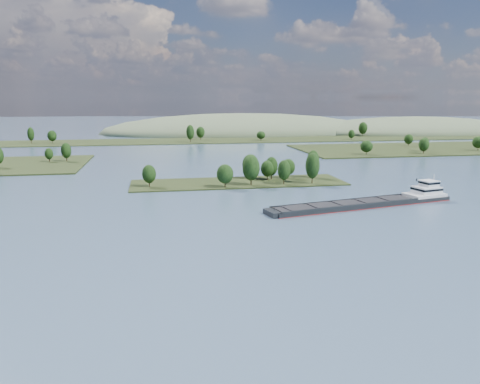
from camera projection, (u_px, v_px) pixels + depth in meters
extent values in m
plane|color=#3E526C|center=(268.00, 214.00, 162.63)|extent=(1800.00, 1800.00, 0.00)
cube|color=black|center=(238.00, 183.00, 220.51)|extent=(100.00, 30.00, 1.20)
cylinder|color=black|center=(284.00, 180.00, 214.26)|extent=(0.50, 0.50, 3.67)
ellipsoid|color=black|center=(284.00, 170.00, 213.33)|extent=(5.92, 5.92, 9.43)
cylinder|color=black|center=(250.00, 174.00, 230.19)|extent=(0.50, 0.50, 3.88)
ellipsoid|color=black|center=(251.00, 164.00, 229.21)|extent=(8.25, 8.25, 9.99)
cylinder|color=black|center=(251.00, 180.00, 212.16)|extent=(0.50, 0.50, 4.41)
ellipsoid|color=black|center=(251.00, 168.00, 211.04)|extent=(7.99, 7.99, 11.34)
cylinder|color=black|center=(267.00, 177.00, 225.92)|extent=(0.50, 0.50, 3.10)
ellipsoid|color=black|center=(267.00, 169.00, 225.14)|extent=(6.45, 6.45, 7.96)
cylinder|color=black|center=(225.00, 183.00, 207.03)|extent=(0.50, 0.50, 3.38)
ellipsoid|color=black|center=(225.00, 174.00, 206.18)|extent=(7.53, 7.53, 8.69)
cylinder|color=black|center=(149.00, 183.00, 208.34)|extent=(0.50, 0.50, 3.24)
ellipsoid|color=black|center=(149.00, 174.00, 207.52)|extent=(6.22, 6.22, 8.33)
cylinder|color=black|center=(271.00, 175.00, 227.54)|extent=(0.50, 0.50, 3.59)
ellipsoid|color=black|center=(271.00, 166.00, 226.63)|extent=(6.18, 6.18, 9.22)
cylinder|color=black|center=(313.00, 173.00, 231.90)|extent=(0.50, 0.50, 4.48)
ellipsoid|color=black|center=(313.00, 162.00, 230.77)|extent=(6.33, 6.33, 11.51)
cylinder|color=black|center=(312.00, 178.00, 216.13)|extent=(0.50, 0.50, 4.68)
ellipsoid|color=black|center=(313.00, 166.00, 214.95)|extent=(6.58, 6.58, 12.04)
cylinder|color=black|center=(288.00, 175.00, 230.42)|extent=(0.50, 0.50, 3.14)
ellipsoid|color=black|center=(288.00, 167.00, 229.63)|extent=(6.84, 6.84, 8.07)
cylinder|color=black|center=(67.00, 158.00, 290.12)|extent=(0.50, 0.50, 3.76)
ellipsoid|color=black|center=(66.00, 151.00, 289.18)|extent=(6.26, 6.26, 9.66)
cylinder|color=black|center=(49.00, 159.00, 287.90)|extent=(0.50, 0.50, 2.77)
ellipsoid|color=black|center=(49.00, 154.00, 287.20)|extent=(5.09, 5.09, 7.13)
cylinder|color=black|center=(366.00, 152.00, 324.04)|extent=(0.50, 0.50, 3.22)
ellipsoid|color=black|center=(367.00, 146.00, 323.22)|extent=(8.51, 8.51, 8.28)
cylinder|color=black|center=(478.00, 148.00, 348.41)|extent=(0.50, 0.50, 3.46)
ellipsoid|color=black|center=(479.00, 142.00, 347.54)|extent=(9.13, 9.13, 8.89)
cylinder|color=black|center=(423.00, 151.00, 329.35)|extent=(0.50, 0.50, 3.58)
ellipsoid|color=black|center=(424.00, 145.00, 328.44)|extent=(7.23, 7.23, 9.20)
cylinder|color=black|center=(424.00, 149.00, 343.45)|extent=(0.50, 0.50, 3.39)
ellipsoid|color=black|center=(425.00, 143.00, 342.60)|extent=(6.30, 6.30, 8.71)
cylinder|color=black|center=(408.00, 144.00, 380.84)|extent=(0.50, 0.50, 3.17)
ellipsoid|color=black|center=(409.00, 139.00, 380.04)|extent=(7.16, 7.16, 8.16)
cube|color=black|center=(197.00, 141.00, 432.73)|extent=(900.00, 60.00, 1.20)
cylinder|color=black|center=(31.00, 141.00, 406.23)|extent=(0.50, 0.50, 4.55)
ellipsoid|color=black|center=(31.00, 134.00, 405.08)|extent=(5.77, 5.77, 11.71)
cylinder|color=black|center=(351.00, 138.00, 437.80)|extent=(0.50, 0.50, 3.15)
ellipsoid|color=black|center=(351.00, 134.00, 437.01)|extent=(6.02, 6.02, 8.11)
cylinder|color=black|center=(201.00, 138.00, 438.33)|extent=(0.50, 0.50, 4.07)
ellipsoid|color=black|center=(200.00, 132.00, 437.30)|extent=(8.00, 8.00, 10.46)
cylinder|color=black|center=(363.00, 134.00, 476.94)|extent=(0.50, 0.50, 4.81)
ellipsoid|color=black|center=(363.00, 128.00, 475.72)|extent=(8.88, 8.88, 12.37)
cylinder|color=black|center=(52.00, 141.00, 405.58)|extent=(0.50, 0.50, 3.67)
ellipsoid|color=black|center=(52.00, 136.00, 404.66)|extent=(7.85, 7.85, 9.45)
cylinder|color=black|center=(261.00, 139.00, 432.87)|extent=(0.50, 0.50, 2.81)
ellipsoid|color=black|center=(261.00, 135.00, 432.16)|extent=(8.18, 8.18, 7.23)
cylinder|color=black|center=(190.00, 139.00, 413.96)|extent=(0.50, 0.50, 5.07)
ellipsoid|color=black|center=(190.00, 132.00, 412.68)|extent=(6.98, 6.98, 13.04)
ellipsoid|color=#4C5C3F|center=(414.00, 132.00, 545.32)|extent=(260.00, 140.00, 36.00)
ellipsoid|color=#4C5C3F|center=(241.00, 132.00, 539.59)|extent=(320.00, 160.00, 44.00)
cube|color=black|center=(363.00, 205.00, 173.91)|extent=(75.39, 25.09, 2.07)
cube|color=maroon|center=(363.00, 206.00, 174.00)|extent=(75.61, 25.31, 0.23)
cube|color=black|center=(339.00, 201.00, 175.01)|extent=(56.96, 12.70, 0.75)
cube|color=black|center=(354.00, 206.00, 166.68)|extent=(56.96, 12.70, 0.75)
cube|color=black|center=(347.00, 203.00, 170.87)|extent=(56.84, 20.19, 0.28)
cube|color=black|center=(297.00, 208.00, 163.09)|extent=(9.89, 9.31, 0.33)
cube|color=black|center=(322.00, 205.00, 166.96)|extent=(9.89, 9.31, 0.33)
cube|color=black|center=(347.00, 203.00, 170.82)|extent=(9.89, 9.31, 0.33)
cube|color=black|center=(370.00, 200.00, 174.68)|extent=(9.89, 9.31, 0.33)
cube|color=black|center=(392.00, 198.00, 178.54)|extent=(9.89, 9.31, 0.33)
cube|color=black|center=(272.00, 213.00, 159.62)|extent=(4.54, 8.85, 1.88)
cylinder|color=black|center=(274.00, 209.00, 159.71)|extent=(0.27, 0.27, 2.07)
cube|color=silver|center=(424.00, 195.00, 184.48)|extent=(16.59, 11.99, 1.13)
cube|color=silver|center=(427.00, 190.00, 184.45)|extent=(10.77, 9.33, 2.82)
cube|color=black|center=(427.00, 189.00, 184.38)|extent=(10.99, 9.55, 0.84)
cube|color=silver|center=(429.00, 183.00, 184.32)|extent=(6.70, 6.70, 2.07)
cube|color=black|center=(429.00, 183.00, 184.24)|extent=(6.92, 6.92, 0.75)
cube|color=silver|center=(429.00, 181.00, 184.10)|extent=(7.15, 7.15, 0.19)
cylinder|color=silver|center=(434.00, 177.00, 184.75)|extent=(0.22, 0.22, 2.44)
cylinder|color=black|center=(417.00, 180.00, 185.21)|extent=(0.56, 0.56, 1.13)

